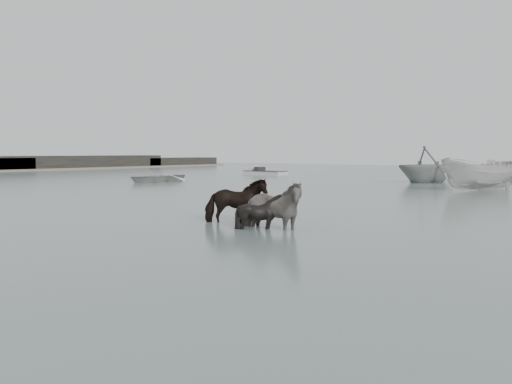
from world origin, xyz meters
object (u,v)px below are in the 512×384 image
(rowboat_lead, at_px, (156,175))
(pony_dark, at_px, (236,197))
(pony_pinto, at_px, (271,198))
(pony_black, at_px, (262,205))

(rowboat_lead, bearing_deg, pony_dark, -32.67)
(pony_pinto, relative_size, rowboat_lead, 0.46)
(pony_pinto, distance_m, pony_dark, 1.60)
(rowboat_lead, bearing_deg, pony_pinto, -31.25)
(pony_pinto, xyz_separation_m, pony_black, (-0.23, -0.10, -0.21))
(pony_black, bearing_deg, rowboat_lead, 59.05)
(pony_dark, height_order, pony_black, pony_dark)
(pony_pinto, bearing_deg, pony_dark, 68.30)
(pony_dark, distance_m, rowboat_lead, 22.02)
(pony_pinto, bearing_deg, rowboat_lead, 48.40)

